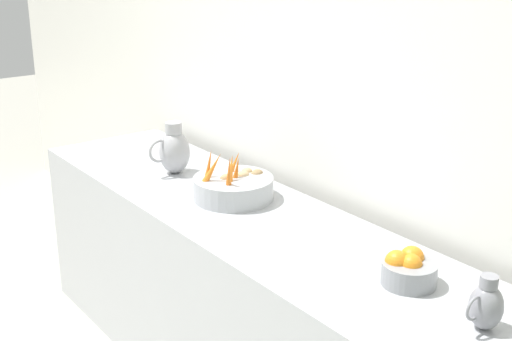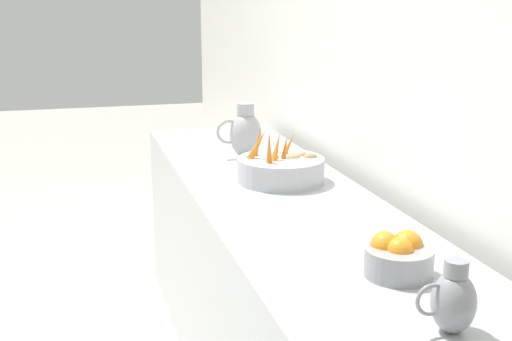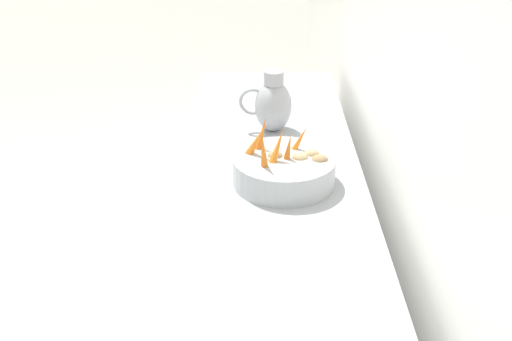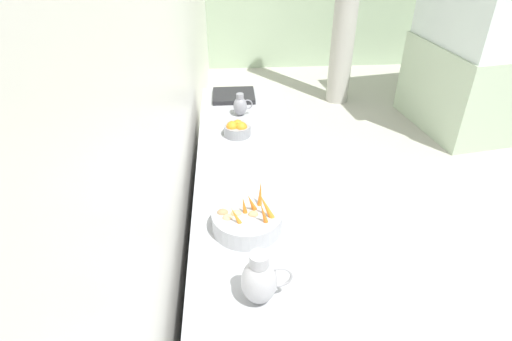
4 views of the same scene
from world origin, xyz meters
The scene contains 2 objects.
vegetable_colander centered at (-1.55, -0.07, 0.91)m, with size 0.35×0.35×0.23m.
metal_pitcher_tall centered at (-1.52, -0.53, 0.97)m, with size 0.21×0.15×0.25m.
Camera 3 is at (-1.46, 1.81, 1.89)m, focal length 43.39 mm.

